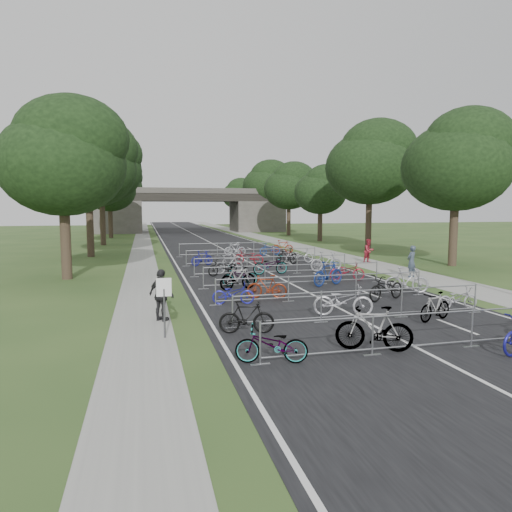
{
  "coord_description": "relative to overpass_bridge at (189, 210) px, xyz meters",
  "views": [
    {
      "loc": [
        -7.35,
        -10.67,
        3.9
      ],
      "look_at": [
        -0.96,
        15.15,
        1.1
      ],
      "focal_mm": 32.0,
      "sensor_mm": 36.0,
      "label": 1
    }
  ],
  "objects": [
    {
      "name": "ground",
      "position": [
        0.0,
        -65.0,
        -3.53
      ],
      "size": [
        200.0,
        200.0,
        0.0
      ],
      "primitive_type": "plane",
      "color": "#2F4C20",
      "rests_on": "ground"
    },
    {
      "name": "road",
      "position": [
        0.0,
        -15.0,
        -3.53
      ],
      "size": [
        11.0,
        140.0,
        0.01
      ],
      "primitive_type": "cube",
      "color": "black",
      "rests_on": "ground"
    },
    {
      "name": "sidewalk_right",
      "position": [
        8.0,
        -15.0,
        -3.53
      ],
      "size": [
        3.0,
        140.0,
        0.01
      ],
      "primitive_type": "cube",
      "color": "gray",
      "rests_on": "ground"
    },
    {
      "name": "sidewalk_left",
      "position": [
        -7.5,
        -15.0,
        -3.53
      ],
      "size": [
        2.0,
        140.0,
        0.01
      ],
      "primitive_type": "cube",
      "color": "gray",
      "rests_on": "ground"
    },
    {
      "name": "lane_markings",
      "position": [
        0.0,
        -15.0,
        -3.53
      ],
      "size": [
        0.12,
        140.0,
        0.0
      ],
      "primitive_type": "cube",
      "color": "silver",
      "rests_on": "ground"
    },
    {
      "name": "overpass_bridge",
      "position": [
        0.0,
        0.0,
        0.0
      ],
      "size": [
        31.0,
        8.0,
        7.05
      ],
      "color": "#45433E",
      "rests_on": "ground"
    },
    {
      "name": "park_sign",
      "position": [
        -6.8,
        -62.0,
        -2.27
      ],
      "size": [
        0.45,
        0.06,
        1.83
      ],
      "color": "#4C4C51",
      "rests_on": "ground"
    },
    {
      "name": "tree_left_0",
      "position": [
        -11.39,
        -49.07,
        2.96
      ],
      "size": [
        6.72,
        6.72,
        10.25
      ],
      "color": "#33261C",
      "rests_on": "ground"
    },
    {
      "name": "tree_right_0",
      "position": [
        13.11,
        -49.07,
        3.39
      ],
      "size": [
        7.17,
        7.17,
        10.93
      ],
      "color": "#33261C",
      "rests_on": "ground"
    },
    {
      "name": "tree_left_1",
      "position": [
        -11.39,
        -37.07,
        3.77
      ],
      "size": [
        7.56,
        7.56,
        11.53
      ],
      "color": "#33261C",
      "rests_on": "ground"
    },
    {
      "name": "tree_right_1",
      "position": [
        13.11,
        -37.07,
        4.37
      ],
      "size": [
        8.18,
        8.18,
        12.47
      ],
      "color": "#33261C",
      "rests_on": "ground"
    },
    {
      "name": "tree_left_2",
      "position": [
        -11.39,
        -25.07,
        4.58
      ],
      "size": [
        8.4,
        8.4,
        12.81
      ],
      "color": "#33261C",
      "rests_on": "ground"
    },
    {
      "name": "tree_right_2",
      "position": [
        13.11,
        -25.07,
        2.41
      ],
      "size": [
        6.16,
        6.16,
        9.39
      ],
      "color": "#33261C",
      "rests_on": "ground"
    },
    {
      "name": "tree_left_3",
      "position": [
        -11.39,
        -13.07,
        2.96
      ],
      "size": [
        6.72,
        6.72,
        10.25
      ],
      "color": "#33261C",
      "rests_on": "ground"
    },
    {
      "name": "tree_right_3",
      "position": [
        13.11,
        -13.07,
        3.39
      ],
      "size": [
        7.17,
        7.17,
        10.93
      ],
      "color": "#33261C",
      "rests_on": "ground"
    },
    {
      "name": "tree_left_4",
      "position": [
        -11.39,
        -1.07,
        3.77
      ],
      "size": [
        7.56,
        7.56,
        11.53
      ],
      "color": "#33261C",
      "rests_on": "ground"
    },
    {
      "name": "tree_right_4",
      "position": [
        13.11,
        -1.07,
        4.37
      ],
      "size": [
        8.18,
        8.18,
        12.47
      ],
      "color": "#33261C",
      "rests_on": "ground"
    },
    {
      "name": "tree_left_5",
      "position": [
        -11.39,
        10.93,
        4.58
      ],
      "size": [
        8.4,
        8.4,
        12.81
      ],
      "color": "#33261C",
      "rests_on": "ground"
    },
    {
      "name": "tree_right_5",
      "position": [
        13.11,
        10.93,
        2.41
      ],
      "size": [
        6.16,
        6.16,
        9.39
      ],
      "color": "#33261C",
      "rests_on": "ground"
    },
    {
      "name": "tree_left_6",
      "position": [
        -11.39,
        22.93,
        2.96
      ],
      "size": [
        6.72,
        6.72,
        10.25
      ],
      "color": "#33261C",
      "rests_on": "ground"
    },
    {
      "name": "tree_right_6",
      "position": [
        13.11,
        22.93,
        3.39
      ],
      "size": [
        7.17,
        7.17,
        10.93
      ],
      "color": "#33261C",
      "rests_on": "ground"
    },
    {
      "name": "barrier_row_0",
      "position": [
        0.0,
        -65.0,
        -2.99
      ],
      "size": [
        9.7,
        0.08,
        1.1
      ],
      "color": "#96989D",
      "rests_on": "ground"
    },
    {
      "name": "barrier_row_1",
      "position": [
        0.0,
        -61.4,
        -2.99
      ],
      "size": [
        9.7,
        0.08,
        1.1
      ],
      "color": "#96989D",
      "rests_on": "ground"
    },
    {
      "name": "barrier_row_2",
      "position": [
        0.0,
        -57.8,
        -2.99
      ],
      "size": [
        9.7,
        0.08,
        1.1
      ],
      "color": "#96989D",
      "rests_on": "ground"
    },
    {
      "name": "barrier_row_3",
      "position": [
        0.0,
        -54.0,
        -2.99
      ],
      "size": [
        9.7,
        0.08,
        1.1
      ],
      "color": "#96989D",
      "rests_on": "ground"
    },
    {
      "name": "barrier_row_4",
      "position": [
        0.0,
        -50.0,
        -2.99
      ],
      "size": [
        9.7,
        0.08,
        1.1
      ],
      "color": "#96989D",
      "rests_on": "ground"
    },
    {
      "name": "barrier_row_5",
      "position": [
        0.0,
        -45.0,
        -2.99
      ],
      "size": [
        9.7,
        0.08,
        1.1
      ],
      "color": "#96989D",
      "rests_on": "ground"
    },
    {
      "name": "barrier_row_6",
      "position": [
        0.0,
        -39.0,
        -2.99
      ],
      "size": [
        9.7,
        0.08,
        1.1
      ],
      "color": "#96989D",
      "rests_on": "ground"
    },
    {
      "name": "bike_0",
      "position": [
        -4.3,
        -64.97,
        -3.05
      ],
      "size": [
        1.94,
        1.1,
        0.97
      ],
      "primitive_type": "imported",
      "rotation": [
        0.0,
        0.0,
        4.45
      ],
      "color": "#96989D",
      "rests_on": "ground"
    },
    {
      "name": "bike_1",
      "position": [
        -1.31,
        -64.66,
        -2.91
      ],
      "size": [
        2.13,
        1.41,
        1.25
      ],
      "primitive_type": "imported",
      "rotation": [
        0.0,
        0.0,
        4.28
      ],
      "color": "#96989D",
      "rests_on": "ground"
    },
    {
      "name": "bike_4",
      "position": [
        -4.3,
        -62.13,
        -3.01
      ],
      "size": [
        1.79,
        0.85,
        1.04
      ],
      "primitive_type": "imported",
      "rotation": [
        0.0,
        0.0,
        1.35
      ],
      "color": "black",
      "rests_on": "ground"
    },
    {
      "name": "bike_5",
      "position": [
        -0.4,
        -60.69,
        -2.97
      ],
      "size": [
        2.26,
        1.34,
        1.12
      ],
      "primitive_type": "imported",
      "rotation": [
        0.0,
        0.0,
        1.27
      ],
      "color": "#B5B4BC",
      "rests_on": "ground"
    },
    {
      "name": "bike_6",
      "position": [
        2.37,
        -62.15,
        -3.03
      ],
      "size": [
        1.72,
        1.04,
        1.0
      ],
      "primitive_type": "imported",
      "rotation": [
        0.0,
        0.0,
        5.08
      ],
      "color": "#96989D",
      "rests_on": "ground"
    },
    {
      "name": "bike_7",
      "position": [
        4.3,
        -60.82,
        -3.09
      ],
      "size": [
        1.7,
        0.63,
        0.89
      ],
      "primitive_type": "imported",
      "rotation": [
        0.0,
        0.0,
        1.55
      ],
      "color": "#A5A5AD",
      "rests_on": "ground"
    },
    {
      "name": "bike_8",
      "position": [
        -3.87,
        -57.76,
        -3.09
      ],
      "size": [
        1.78,
        0.86,
        0.9
      ],
      "primitive_type": "imported",
      "rotation": [
        0.0,
        0.0,
        1.41
      ],
      "color": "#1C1D9F",
      "rests_on": "ground"
    },
    {
      "name": "bike_9",
      "position": [
        -2.25,
        -57.0,
        -3.01
      ],
      "size": [
        1.8,
        1.05,
        1.05
      ],
      "primitive_type": "imported",
      "rotation": [
        0.0,
        0.0,
        4.37
      ],
      "color": "maroon",
      "rests_on": "ground"
    },
    {
      "name": "bike_10",
      "position": [
        2.56,
        -58.57,
        -2.98
      ],
      "size": [
        2.23,
        1.48,
        1.11
      ],
      "primitive_type": "imported",
      "rotation": [
        0.0,
        0.0,
        5.1
      ],
      "color": "black",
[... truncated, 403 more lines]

